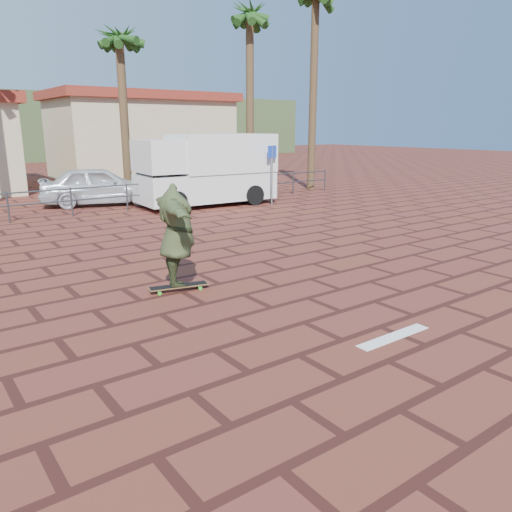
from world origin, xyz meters
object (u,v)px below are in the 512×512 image
(campervan, at_px, (207,168))
(longboard, at_px, (179,286))
(skateboarder, at_px, (177,236))
(car_white, at_px, (215,179))
(car_silver, at_px, (100,186))

(campervan, bearing_deg, longboard, -120.66)
(skateboarder, relative_size, car_white, 0.48)
(longboard, relative_size, campervan, 0.21)
(longboard, bearing_deg, car_silver, 90.96)
(longboard, xyz_separation_m, car_silver, (2.56, 11.43, 0.67))
(car_silver, bearing_deg, campervan, -108.20)
(campervan, distance_m, car_silver, 4.31)
(skateboarder, relative_size, car_silver, 0.53)
(longboard, xyz_separation_m, campervan, (5.99, 8.92, 1.35))
(skateboarder, relative_size, campervan, 0.44)
(car_silver, relative_size, car_white, 0.90)
(skateboarder, xyz_separation_m, car_white, (7.25, 10.42, -0.26))
(longboard, relative_size, car_silver, 0.26)
(campervan, distance_m, car_white, 2.06)
(campervan, bearing_deg, car_white, 53.18)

